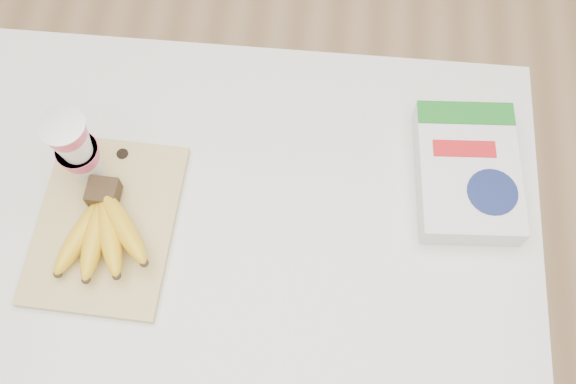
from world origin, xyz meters
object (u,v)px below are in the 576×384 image
object	(u,v)px
cutting_board	(106,224)
yogurt_stack	(76,148)
bananas	(102,229)
cereal_box	(467,172)
table	(229,292)

from	to	relation	value
cutting_board	yogurt_stack	size ratio (longest dim) A/B	1.84
cutting_board	bananas	xyz separation A→B (m)	(0.01, -0.02, 0.03)
cutting_board	bananas	size ratio (longest dim) A/B	1.72
bananas	yogurt_stack	size ratio (longest dim) A/B	1.07
bananas	yogurt_stack	bearing A→B (deg)	113.83
cutting_board	cereal_box	size ratio (longest dim) A/B	1.21
yogurt_stack	cereal_box	distance (m)	0.63
table	cutting_board	world-z (taller)	cutting_board
cereal_box	yogurt_stack	bearing A→B (deg)	-178.62
bananas	cereal_box	world-z (taller)	bananas
cutting_board	cereal_box	world-z (taller)	cereal_box
cereal_box	cutting_board	bearing A→B (deg)	-170.18
cereal_box	bananas	bearing A→B (deg)	-167.99
yogurt_stack	cereal_box	world-z (taller)	yogurt_stack
cutting_board	yogurt_stack	bearing A→B (deg)	117.33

